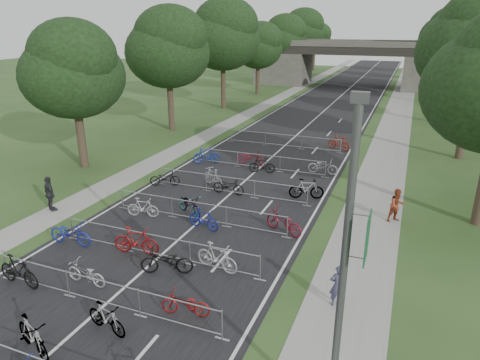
% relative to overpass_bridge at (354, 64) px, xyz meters
% --- Properties ---
extents(road, '(11.00, 140.00, 0.01)m').
position_rel_overpass_bridge_xyz_m(road, '(0.00, -15.00, -3.53)').
color(road, black).
rests_on(road, ground).
extents(sidewalk_right, '(3.00, 140.00, 0.01)m').
position_rel_overpass_bridge_xyz_m(sidewalk_right, '(8.00, -15.00, -3.53)').
color(sidewalk_right, gray).
rests_on(sidewalk_right, ground).
extents(sidewalk_left, '(2.00, 140.00, 0.01)m').
position_rel_overpass_bridge_xyz_m(sidewalk_left, '(-7.50, -15.00, -3.53)').
color(sidewalk_left, gray).
rests_on(sidewalk_left, ground).
extents(lane_markings, '(0.12, 140.00, 0.00)m').
position_rel_overpass_bridge_xyz_m(lane_markings, '(0.00, -15.00, -3.53)').
color(lane_markings, silver).
rests_on(lane_markings, ground).
extents(overpass_bridge, '(31.00, 8.00, 7.05)m').
position_rel_overpass_bridge_xyz_m(overpass_bridge, '(0.00, 0.00, 0.00)').
color(overpass_bridge, '#46443E').
rests_on(overpass_bridge, ground).
extents(lamppost, '(0.61, 0.65, 8.21)m').
position_rel_overpass_bridge_xyz_m(lamppost, '(8.33, -63.00, 0.75)').
color(lamppost, '#4C4C51').
rests_on(lamppost, ground).
extents(tree_left_0, '(6.72, 6.72, 10.25)m').
position_rel_overpass_bridge_xyz_m(tree_left_0, '(-11.39, -49.07, 2.96)').
color(tree_left_0, '#33261C').
rests_on(tree_left_0, ground).
extents(tree_left_1, '(7.56, 7.56, 11.53)m').
position_rel_overpass_bridge_xyz_m(tree_left_1, '(-11.39, -37.07, 3.77)').
color(tree_left_1, '#33261C').
rests_on(tree_left_1, ground).
extents(tree_right_1, '(8.18, 8.18, 12.47)m').
position_rel_overpass_bridge_xyz_m(tree_right_1, '(13.11, -37.07, 4.37)').
color(tree_right_1, '#33261C').
rests_on(tree_right_1, ground).
extents(tree_left_2, '(8.40, 8.40, 12.81)m').
position_rel_overpass_bridge_xyz_m(tree_left_2, '(-11.39, -25.07, 4.58)').
color(tree_left_2, '#33261C').
rests_on(tree_left_2, ground).
extents(tree_right_2, '(6.16, 6.16, 9.39)m').
position_rel_overpass_bridge_xyz_m(tree_right_2, '(13.11, -25.07, 2.41)').
color(tree_right_2, '#33261C').
rests_on(tree_right_2, ground).
extents(tree_left_3, '(6.72, 6.72, 10.25)m').
position_rel_overpass_bridge_xyz_m(tree_left_3, '(-11.39, -13.07, 2.96)').
color(tree_left_3, '#33261C').
rests_on(tree_left_3, ground).
extents(tree_right_3, '(7.17, 7.17, 10.93)m').
position_rel_overpass_bridge_xyz_m(tree_right_3, '(13.11, -13.07, 3.39)').
color(tree_right_3, '#33261C').
rests_on(tree_right_3, ground).
extents(tree_left_4, '(7.56, 7.56, 11.53)m').
position_rel_overpass_bridge_xyz_m(tree_left_4, '(-11.39, -1.07, 3.77)').
color(tree_left_4, '#33261C').
rests_on(tree_left_4, ground).
extents(tree_right_4, '(8.18, 8.18, 12.47)m').
position_rel_overpass_bridge_xyz_m(tree_right_4, '(13.11, -1.07, 4.37)').
color(tree_right_4, '#33261C').
rests_on(tree_right_4, ground).
extents(tree_left_5, '(8.40, 8.40, 12.81)m').
position_rel_overpass_bridge_xyz_m(tree_left_5, '(-11.39, 10.93, 4.58)').
color(tree_left_5, '#33261C').
rests_on(tree_left_5, ground).
extents(tree_right_5, '(6.16, 6.16, 9.39)m').
position_rel_overpass_bridge_xyz_m(tree_right_5, '(13.11, 10.93, 2.41)').
color(tree_right_5, '#33261C').
rests_on(tree_right_5, ground).
extents(tree_left_6, '(6.72, 6.72, 10.25)m').
position_rel_overpass_bridge_xyz_m(tree_left_6, '(-11.39, 22.93, 2.96)').
color(tree_left_6, '#33261C').
rests_on(tree_left_6, ground).
extents(tree_right_6, '(7.17, 7.17, 10.93)m').
position_rel_overpass_bridge_xyz_m(tree_right_6, '(13.11, 22.93, 3.39)').
color(tree_right_6, '#33261C').
rests_on(tree_right_6, ground).
extents(barrier_row_1, '(9.70, 0.08, 1.10)m').
position_rel_overpass_bridge_xyz_m(barrier_row_1, '(0.00, -61.40, -2.99)').
color(barrier_row_1, '#A4A7AC').
rests_on(barrier_row_1, ground).
extents(barrier_row_2, '(9.70, 0.08, 1.10)m').
position_rel_overpass_bridge_xyz_m(barrier_row_2, '(0.00, -57.80, -2.99)').
color(barrier_row_2, '#A4A7AC').
rests_on(barrier_row_2, ground).
extents(barrier_row_3, '(9.70, 0.08, 1.10)m').
position_rel_overpass_bridge_xyz_m(barrier_row_3, '(0.00, -54.00, -2.99)').
color(barrier_row_3, '#A4A7AC').
rests_on(barrier_row_3, ground).
extents(barrier_row_4, '(9.70, 0.08, 1.10)m').
position_rel_overpass_bridge_xyz_m(barrier_row_4, '(0.00, -50.00, -2.99)').
color(barrier_row_4, '#A4A7AC').
rests_on(barrier_row_4, ground).
extents(barrier_row_5, '(9.70, 0.08, 1.10)m').
position_rel_overpass_bridge_xyz_m(barrier_row_5, '(0.00, -45.00, -2.99)').
color(barrier_row_5, '#A4A7AC').
rests_on(barrier_row_5, ground).
extents(barrier_row_6, '(9.70, 0.08, 1.10)m').
position_rel_overpass_bridge_xyz_m(barrier_row_6, '(0.00, -39.00, -2.99)').
color(barrier_row_6, '#A4A7AC').
rests_on(barrier_row_6, ground).
extents(bike_1, '(2.08, 1.24, 1.21)m').
position_rel_overpass_bridge_xyz_m(bike_1, '(-0.44, -64.05, -2.93)').
color(bike_1, '#A4A7AC').
rests_on(bike_1, ground).
extents(bike_4, '(2.10, 0.74, 1.24)m').
position_rel_overpass_bridge_xyz_m(bike_4, '(-3.78, -61.52, -2.91)').
color(bike_4, black).
rests_on(bike_4, ground).
extents(bike_5, '(1.82, 0.70, 0.94)m').
position_rel_overpass_bridge_xyz_m(bike_5, '(-1.47, -60.54, -3.06)').
color(bike_5, '#A9A9B1').
rests_on(bike_5, ground).
extents(bike_6, '(1.78, 0.83, 1.03)m').
position_rel_overpass_bridge_xyz_m(bike_6, '(1.00, -62.44, -3.02)').
color(bike_6, '#A4A7AC').
rests_on(bike_6, ground).
extents(bike_7, '(1.80, 0.93, 0.90)m').
position_rel_overpass_bridge_xyz_m(bike_7, '(2.95, -60.76, -3.08)').
color(bike_7, maroon).
rests_on(bike_7, ground).
extents(bike_8, '(2.18, 0.85, 1.13)m').
position_rel_overpass_bridge_xyz_m(bike_8, '(-4.30, -58.24, -2.97)').
color(bike_8, '#1B2998').
rests_on(bike_8, ground).
extents(bike_9, '(2.15, 0.89, 1.25)m').
position_rel_overpass_bridge_xyz_m(bike_9, '(-1.03, -57.86, -2.91)').
color(bike_9, maroon).
rests_on(bike_9, ground).
extents(bike_10, '(2.23, 1.43, 1.11)m').
position_rel_overpass_bridge_xyz_m(bike_10, '(1.00, -58.73, -2.98)').
color(bike_10, black).
rests_on(bike_10, ground).
extents(bike_11, '(2.04, 0.94, 1.18)m').
position_rel_overpass_bridge_xyz_m(bike_11, '(2.74, -57.75, -2.94)').
color(bike_11, '#B0AFB7').
rests_on(bike_11, ground).
extents(bike_12, '(1.79, 0.80, 1.04)m').
position_rel_overpass_bridge_xyz_m(bike_12, '(-2.95, -54.53, -3.01)').
color(bike_12, '#A5A5AD').
rests_on(bike_12, ground).
extents(bike_13, '(2.15, 1.69, 1.09)m').
position_rel_overpass_bridge_xyz_m(bike_13, '(-0.85, -53.34, -2.99)').
color(bike_13, '#A4A7AC').
rests_on(bike_13, ground).
extents(bike_14, '(1.85, 0.85, 1.07)m').
position_rel_overpass_bridge_xyz_m(bike_14, '(0.59, -54.63, -3.00)').
color(bike_14, navy).
rests_on(bike_14, ground).
extents(bike_15, '(2.26, 1.54, 1.12)m').
position_rel_overpass_bridge_xyz_m(bike_15, '(4.30, -53.56, -2.97)').
color(bike_15, maroon).
rests_on(bike_15, ground).
extents(bike_16, '(1.93, 1.36, 0.96)m').
position_rel_overpass_bridge_xyz_m(bike_16, '(-4.30, -50.13, -3.05)').
color(bike_16, black).
rests_on(bike_16, ground).
extents(bike_17, '(1.93, 1.47, 1.16)m').
position_rel_overpass_bridge_xyz_m(bike_17, '(-1.48, -49.14, -2.95)').
color(bike_17, '#9B9CA3').
rests_on(bike_17, ground).
extents(bike_18, '(1.95, 0.71, 1.02)m').
position_rel_overpass_bridge_xyz_m(bike_18, '(-0.10, -49.97, -3.03)').
color(bike_18, black).
rests_on(bike_18, ground).
extents(bike_19, '(2.05, 1.11, 1.19)m').
position_rel_overpass_bridge_xyz_m(bike_19, '(4.30, -48.99, -2.94)').
color(bike_19, '#A4A7AC').
rests_on(bike_19, ground).
extents(bike_20, '(1.96, 1.45, 1.17)m').
position_rel_overpass_bridge_xyz_m(bike_20, '(-3.90, -45.08, -2.95)').
color(bike_20, navy).
rests_on(bike_20, ground).
extents(bike_21, '(2.06, 0.85, 1.06)m').
position_rel_overpass_bridge_xyz_m(bike_21, '(-0.82, -44.25, -3.00)').
color(bike_21, maroon).
rests_on(bike_21, ground).
extents(bike_22, '(1.81, 0.90, 1.05)m').
position_rel_overpass_bridge_xyz_m(bike_22, '(0.47, -45.65, -3.01)').
color(bike_22, black).
rests_on(bike_22, ground).
extents(bike_23, '(1.98, 0.73, 1.03)m').
position_rel_overpass_bridge_xyz_m(bike_23, '(4.30, -44.33, -3.02)').
color(bike_23, silver).
rests_on(bike_23, ground).
extents(bike_27, '(2.09, 1.43, 1.23)m').
position_rel_overpass_bridge_xyz_m(bike_27, '(4.30, -38.12, -2.92)').
color(bike_27, maroon).
rests_on(bike_27, ground).
extents(pedestrian_a, '(0.68, 0.56, 1.59)m').
position_rel_overpass_bridge_xyz_m(pedestrian_a, '(7.64, -58.28, -2.74)').
color(pedestrian_a, '#363752').
rests_on(pedestrian_a, ground).
extents(pedestrian_b, '(1.06, 1.03, 1.73)m').
position_rel_overpass_bridge_xyz_m(pedestrian_b, '(9.20, -50.23, -2.67)').
color(pedestrian_b, brown).
rests_on(pedestrian_b, ground).
extents(pedestrian_c, '(1.22, 0.90, 1.93)m').
position_rel_overpass_bridge_xyz_m(pedestrian_c, '(-7.92, -55.69, -2.57)').
color(pedestrian_c, '#27272A').
rests_on(pedestrian_c, ground).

